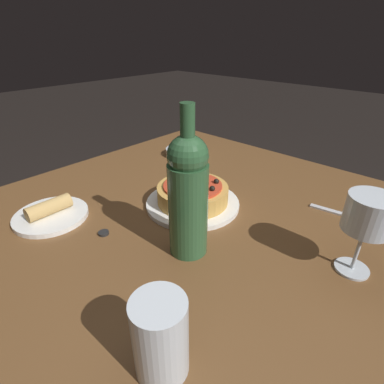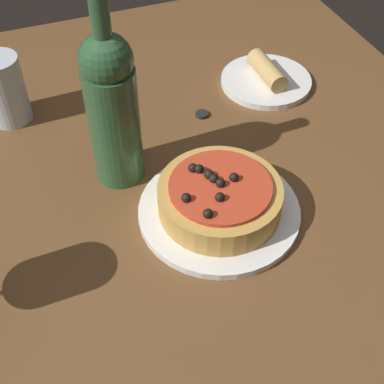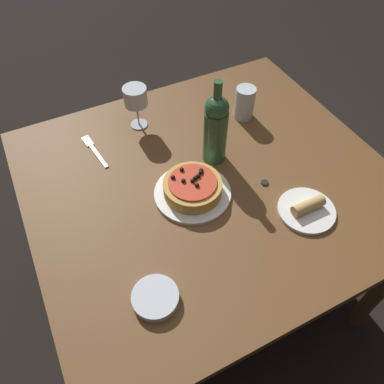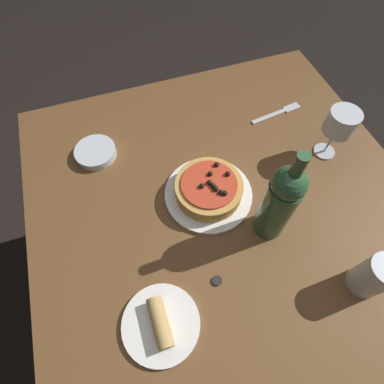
{
  "view_description": "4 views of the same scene",
  "coord_description": "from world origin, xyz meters",
  "views": [
    {
      "loc": [
        0.42,
        0.42,
        1.17
      ],
      "look_at": [
        -0.1,
        -0.06,
        0.79
      ],
      "focal_mm": 28.0,
      "sensor_mm": 36.0,
      "label": 1
    },
    {
      "loc": [
        -0.56,
        0.19,
        1.36
      ],
      "look_at": [
        -0.06,
        -0.0,
        0.8
      ],
      "focal_mm": 50.0,
      "sensor_mm": 36.0,
      "label": 2
    },
    {
      "loc": [
        -0.42,
        -0.71,
        1.68
      ],
      "look_at": [
        -0.11,
        -0.09,
        0.84
      ],
      "focal_mm": 35.0,
      "sensor_mm": 36.0,
      "label": 3
    },
    {
      "loc": [
        0.3,
        -0.22,
        1.48
      ],
      "look_at": [
        -0.07,
        -0.09,
        0.83
      ],
      "focal_mm": 28.0,
      "sensor_mm": 36.0,
      "label": 4
    }
  ],
  "objects": [
    {
      "name": "wine_glass",
      "position": [
        -0.11,
        0.35,
        0.88
      ],
      "size": [
        0.08,
        0.08,
        0.16
      ],
      "color": "silver",
      "rests_on": "dining_table"
    },
    {
      "name": "wine_bottle",
      "position": [
        0.06,
        0.08,
        0.89
      ],
      "size": [
        0.08,
        0.08,
        0.3
      ],
      "color": "#2D5633",
      "rests_on": "dining_table"
    },
    {
      "name": "fork",
      "position": [
        -0.3,
        0.3,
        0.76
      ],
      "size": [
        0.04,
        0.18,
        0.0
      ],
      "rotation": [
        0.0,
        0.0,
        1.7
      ],
      "color": "silver",
      "rests_on": "dining_table"
    },
    {
      "name": "dining_table",
      "position": [
        0.0,
        0.0,
        0.67
      ],
      "size": [
        1.16,
        1.06,
        0.76
      ],
      "color": "brown",
      "rests_on": "ground_plane"
    },
    {
      "name": "dinner_plate",
      "position": [
        -0.08,
        -0.04,
        0.76
      ],
      "size": [
        0.24,
        0.24,
        0.01
      ],
      "color": "white",
      "rests_on": "dining_table"
    },
    {
      "name": "water_cup",
      "position": [
        0.27,
        0.22,
        0.82
      ],
      "size": [
        0.07,
        0.07,
        0.12
      ],
      "color": "silver",
      "rests_on": "dining_table"
    },
    {
      "name": "pizza",
      "position": [
        -0.08,
        -0.04,
        0.79
      ],
      "size": [
        0.18,
        0.18,
        0.06
      ],
      "color": "gold",
      "rests_on": "dinner_plate"
    },
    {
      "name": "side_bowl",
      "position": [
        -0.32,
        -0.31,
        0.77
      ],
      "size": [
        0.12,
        0.12,
        0.03
      ],
      "color": "silver",
      "rests_on": "dining_table"
    },
    {
      "name": "bottle_cap",
      "position": [
        0.15,
        -0.1,
        0.76
      ],
      "size": [
        0.02,
        0.02,
        0.01
      ],
      "color": "black",
      "rests_on": "dining_table"
    },
    {
      "name": "side_plate",
      "position": [
        0.2,
        -0.26,
        0.77
      ],
      "size": [
        0.17,
        0.17,
        0.05
      ],
      "color": "white",
      "rests_on": "dining_table"
    }
  ]
}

